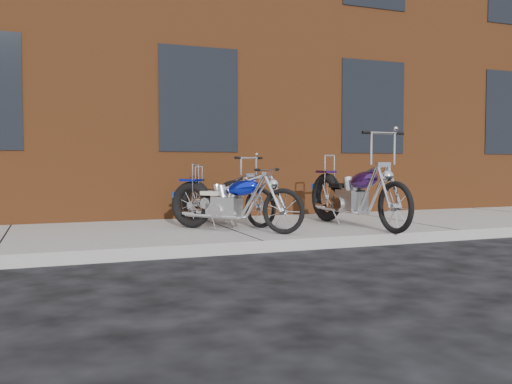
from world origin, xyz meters
name	(u,v)px	position (x,y,z in m)	size (l,w,h in m)	color
ground	(263,253)	(0.00, 0.00, 0.00)	(120.00, 120.00, 0.00)	black
sidewalk	(226,232)	(0.00, 1.50, 0.07)	(22.00, 3.00, 0.15)	gray
building_brick	(149,50)	(0.00, 8.00, 4.00)	(22.00, 10.00, 8.00)	brown
chopper_purple	(355,197)	(1.85, 0.92, 0.60)	(0.61, 2.48, 1.39)	black
chopper_blue	(232,203)	(-0.04, 1.09, 0.54)	(1.48, 1.69, 0.93)	black
chopper_third	(224,200)	(0.12, 1.96, 0.52)	(1.00, 1.89, 1.05)	black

